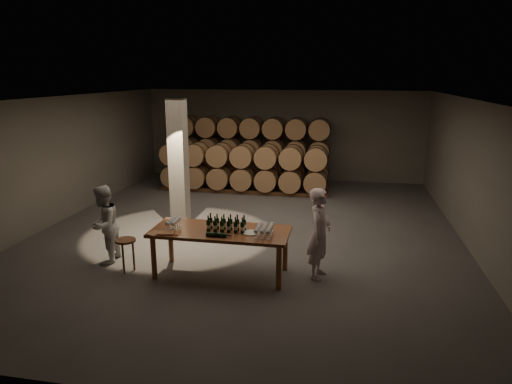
% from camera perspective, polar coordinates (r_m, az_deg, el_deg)
% --- Properties ---
extents(room, '(12.00, 12.00, 12.00)m').
position_cam_1_polar(room, '(11.49, -9.65, 3.57)').
color(room, '#4C4947').
rests_on(room, ground).
extents(tasting_table, '(2.60, 1.10, 0.90)m').
position_cam_1_polar(tasting_table, '(8.67, -4.46, -5.39)').
color(tasting_table, brown).
rests_on(tasting_table, ground).
extents(barrel_stack_back, '(5.48, 0.95, 2.31)m').
position_cam_1_polar(barrel_stack_back, '(16.07, -0.50, 5.42)').
color(barrel_stack_back, '#55301D').
rests_on(barrel_stack_back, ground).
extents(barrel_stack_front, '(5.48, 0.95, 1.57)m').
position_cam_1_polar(barrel_stack_front, '(14.79, -1.58, 3.15)').
color(barrel_stack_front, '#55301D').
rests_on(barrel_stack_front, ground).
extents(bottle_cluster, '(0.73, 0.23, 0.31)m').
position_cam_1_polar(bottle_cluster, '(8.53, -3.73, -4.18)').
color(bottle_cluster, black).
rests_on(bottle_cluster, tasting_table).
extents(lying_bottles, '(0.47, 0.08, 0.08)m').
position_cam_1_polar(lying_bottles, '(8.26, -4.91, -5.36)').
color(lying_bottles, black).
rests_on(lying_bottles, tasting_table).
extents(glass_cluster_left, '(0.20, 0.42, 0.19)m').
position_cam_1_polar(glass_cluster_left, '(8.81, -10.29, -3.62)').
color(glass_cluster_left, silver).
rests_on(glass_cluster_left, tasting_table).
extents(glass_cluster_right, '(0.31, 0.53, 0.18)m').
position_cam_1_polar(glass_cluster_right, '(8.32, 1.02, -4.53)').
color(glass_cluster_right, silver).
rests_on(glass_cluster_right, tasting_table).
extents(plate, '(0.31, 0.31, 0.02)m').
position_cam_1_polar(plate, '(8.43, -0.65, -5.13)').
color(plate, white).
rests_on(plate, tasting_table).
extents(notebook_near, '(0.30, 0.26, 0.03)m').
position_cam_1_polar(notebook_near, '(8.56, -11.07, -5.06)').
color(notebook_near, '#915D34').
rests_on(notebook_near, tasting_table).
extents(notebook_corner, '(0.27, 0.31, 0.02)m').
position_cam_1_polar(notebook_corner, '(8.60, -12.61, -5.06)').
color(notebook_corner, '#915D34').
rests_on(notebook_corner, tasting_table).
extents(pen, '(0.15, 0.06, 0.01)m').
position_cam_1_polar(pen, '(8.47, -10.19, -5.29)').
color(pen, black).
rests_on(pen, tasting_table).
extents(stool, '(0.39, 0.39, 0.66)m').
position_cam_1_polar(stool, '(9.22, -15.97, -6.41)').
color(stool, '#55301D').
rests_on(stool, ground).
extents(person_man, '(0.52, 0.69, 1.73)m').
position_cam_1_polar(person_man, '(8.60, 7.93, -5.15)').
color(person_man, beige).
rests_on(person_man, ground).
extents(person_woman, '(0.68, 0.83, 1.61)m').
position_cam_1_polar(person_woman, '(9.70, -18.50, -3.89)').
color(person_woman, silver).
rests_on(person_woman, ground).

